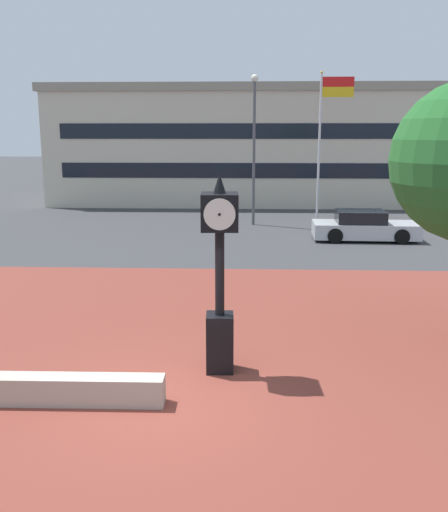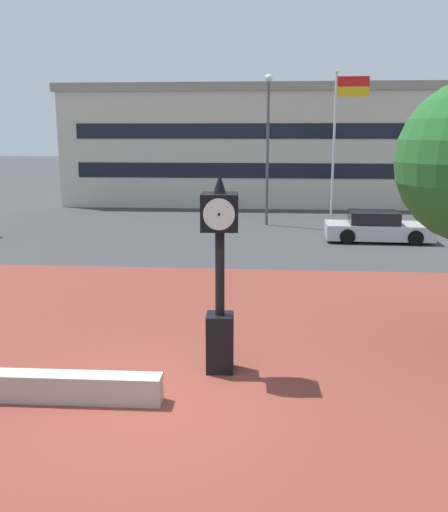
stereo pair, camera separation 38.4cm
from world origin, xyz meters
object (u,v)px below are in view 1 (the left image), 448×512
Objects in this scene: flagpole_primary at (324,132)px; street_clock at (220,274)px; car_street_far at (364,227)px; street_lamp_post at (254,136)px; civic_building at (243,144)px.

street_clock is at bearing -102.62° from flagpole_primary.
street_lamp_post reaches higher than car_street_far.
street_lamp_post is (0.79, 18.13, 2.45)m from street_clock.
street_clock is 15.26m from car_street_far.
flagpole_primary is 0.31× the size of civic_building.
street_lamp_post is at bearing -87.04° from civic_building.
flagpole_primary reaches higher than street_lamp_post.
civic_building is (0.14, 30.80, 1.78)m from street_clock.
flagpole_primary is 1.04× the size of street_lamp_post.
street_clock is at bearing -19.83° from car_street_far.
flagpole_primary is at bearing 74.82° from street_clock.
flagpole_primary is at bearing -165.97° from car_street_far.
civic_building is at bearing 92.96° from street_lamp_post.
flagpole_primary reaches higher than civic_building.
street_clock is at bearing -92.49° from street_lamp_post.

